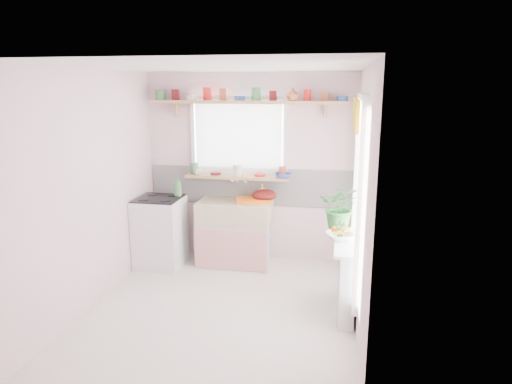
# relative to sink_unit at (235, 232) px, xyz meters

# --- Properties ---
(room) EXTENTS (3.20, 3.20, 3.20)m
(room) POSITION_rel_sink_unit_xyz_m (0.81, -0.43, 0.94)
(room) COLOR silver
(room) RESTS_ON ground
(sink_unit) EXTENTS (0.95, 0.65, 1.11)m
(sink_unit) POSITION_rel_sink_unit_xyz_m (0.00, 0.00, 0.00)
(sink_unit) COLOR white
(sink_unit) RESTS_ON ground
(cooker) EXTENTS (0.58, 0.58, 0.93)m
(cooker) POSITION_rel_sink_unit_xyz_m (-0.95, -0.24, 0.03)
(cooker) COLOR white
(cooker) RESTS_ON ground
(radiator_ledge) EXTENTS (0.22, 0.95, 0.78)m
(radiator_ledge) POSITION_rel_sink_unit_xyz_m (1.45, -1.09, -0.03)
(radiator_ledge) COLOR white
(radiator_ledge) RESTS_ON ground
(windowsill) EXTENTS (1.40, 0.22, 0.04)m
(windowsill) POSITION_rel_sink_unit_xyz_m (-0.00, 0.19, 0.71)
(windowsill) COLOR tan
(windowsill) RESTS_ON room
(pine_shelf) EXTENTS (2.52, 0.24, 0.04)m
(pine_shelf) POSITION_rel_sink_unit_xyz_m (0.15, 0.18, 1.69)
(pine_shelf) COLOR tan
(pine_shelf) RESTS_ON room
(shelf_crockery) EXTENTS (2.47, 0.11, 0.12)m
(shelf_crockery) POSITION_rel_sink_unit_xyz_m (0.11, 0.18, 1.76)
(shelf_crockery) COLOR #3F7F4C
(shelf_crockery) RESTS_ON pine_shelf
(sill_crockery) EXTENTS (1.35, 0.11, 0.12)m
(sill_crockery) POSITION_rel_sink_unit_xyz_m (-0.00, 0.19, 0.78)
(sill_crockery) COLOR #3F7F4C
(sill_crockery) RESTS_ON windowsill
(dish_tray) EXTENTS (0.51, 0.44, 0.04)m
(dish_tray) POSITION_rel_sink_unit_xyz_m (0.24, 0.03, 0.44)
(dish_tray) COLOR orange
(dish_tray) RESTS_ON sink_unit
(colander) EXTENTS (0.35, 0.35, 0.15)m
(colander) POSITION_rel_sink_unit_xyz_m (0.37, 0.11, 0.49)
(colander) COLOR #58100F
(colander) RESTS_ON sink_unit
(jade_plant) EXTENTS (0.49, 0.44, 0.49)m
(jade_plant) POSITION_rel_sink_unit_xyz_m (1.36, -0.69, 0.59)
(jade_plant) COLOR #2D7132
(jade_plant) RESTS_ON radiator_ledge
(fruit_bowl) EXTENTS (0.35, 0.35, 0.07)m
(fruit_bowl) POSITION_rel_sink_unit_xyz_m (1.36, -1.06, 0.38)
(fruit_bowl) COLOR white
(fruit_bowl) RESTS_ON radiator_ledge
(herb_pot) EXTENTS (0.13, 0.10, 0.22)m
(herb_pot) POSITION_rel_sink_unit_xyz_m (1.36, -1.12, 0.45)
(herb_pot) COLOR #396829
(herb_pot) RESTS_ON radiator_ledge
(soap_bottle_sink) EXTENTS (0.11, 0.11, 0.20)m
(soap_bottle_sink) POSITION_rel_sink_unit_xyz_m (0.33, 0.21, 0.52)
(soap_bottle_sink) COLOR #EAE968
(soap_bottle_sink) RESTS_ON sink_unit
(sill_cup) EXTENTS (0.12, 0.12, 0.09)m
(sill_cup) POSITION_rel_sink_unit_xyz_m (-0.54, 0.14, 0.77)
(sill_cup) COLOR beige
(sill_cup) RESTS_ON windowsill
(sill_bowl) EXTENTS (0.26, 0.26, 0.06)m
(sill_bowl) POSITION_rel_sink_unit_xyz_m (0.62, 0.13, 0.76)
(sill_bowl) COLOR #3146A2
(sill_bowl) RESTS_ON windowsill
(shelf_vase) EXTENTS (0.20, 0.20, 0.16)m
(shelf_vase) POSITION_rel_sink_unit_xyz_m (0.72, 0.12, 1.79)
(shelf_vase) COLOR #B65E38
(shelf_vase) RESTS_ON pine_shelf
(cooker_bottle) EXTENTS (0.13, 0.13, 0.27)m
(cooker_bottle) POSITION_rel_sink_unit_xyz_m (-0.73, -0.13, 0.62)
(cooker_bottle) COLOR #418244
(cooker_bottle) RESTS_ON cooker
(fruit) EXTENTS (0.20, 0.14, 0.10)m
(fruit) POSITION_rel_sink_unit_xyz_m (1.37, -1.05, 0.44)
(fruit) COLOR orange
(fruit) RESTS_ON fruit_bowl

